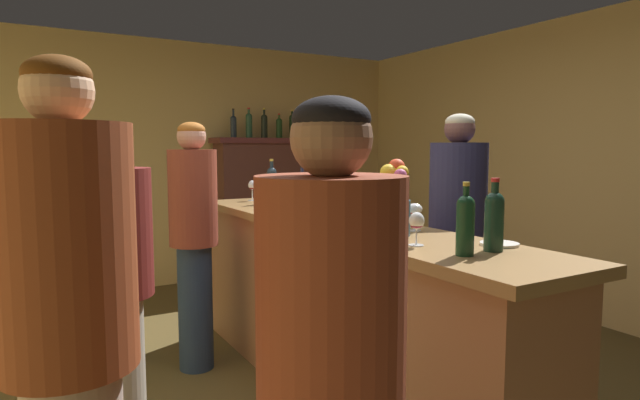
% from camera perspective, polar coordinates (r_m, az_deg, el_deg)
% --- Properties ---
extents(wall_back, '(5.68, 0.12, 2.61)m').
position_cam_1_polar(wall_back, '(5.90, -16.48, 3.72)').
color(wall_back, tan).
rests_on(wall_back, ground).
extents(wall_right, '(0.12, 6.43, 2.61)m').
position_cam_1_polar(wall_right, '(4.93, 29.15, 2.90)').
color(wall_right, tan).
rests_on(wall_right, ground).
extents(bar_counter, '(0.59, 3.06, 1.06)m').
position_cam_1_polar(bar_counter, '(3.19, 1.59, -11.59)').
color(bar_counter, '#986343').
rests_on(bar_counter, ground).
extents(display_cabinet, '(1.15, 0.39, 1.59)m').
position_cam_1_polar(display_cabinet, '(6.00, -6.04, -0.60)').
color(display_cabinet, '#552E26').
rests_on(display_cabinet, ground).
extents(wine_bottle_chardonnay, '(0.08, 0.08, 0.30)m').
position_cam_1_polar(wine_bottle_chardonnay, '(2.26, 18.29, -1.85)').
color(wine_bottle_chardonnay, '#163325').
rests_on(wine_bottle_chardonnay, bar_counter).
extents(wine_bottle_riesling, '(0.06, 0.06, 0.30)m').
position_cam_1_polar(wine_bottle_riesling, '(3.64, -1.95, 1.08)').
color(wine_bottle_riesling, '#21243F').
rests_on(wine_bottle_riesling, bar_counter).
extents(wine_bottle_syrah, '(0.07, 0.07, 0.29)m').
position_cam_1_polar(wine_bottle_syrah, '(2.14, 15.42, -2.33)').
color(wine_bottle_syrah, '#133921').
rests_on(wine_bottle_syrah, bar_counter).
extents(wine_bottle_malbec, '(0.07, 0.07, 0.34)m').
position_cam_1_polar(wine_bottle_malbec, '(4.04, -5.24, 1.81)').
color(wine_bottle_malbec, '#213038').
rests_on(wine_bottle_malbec, bar_counter).
extents(wine_glass_front, '(0.08, 0.08, 0.14)m').
position_cam_1_polar(wine_glass_front, '(2.72, 10.18, -1.12)').
color(wine_glass_front, white).
rests_on(wine_glass_front, bar_counter).
extents(wine_glass_mid, '(0.07, 0.07, 0.15)m').
position_cam_1_polar(wine_glass_mid, '(2.67, 4.06, -1.05)').
color(wine_glass_mid, white).
rests_on(wine_glass_mid, bar_counter).
extents(wine_glass_rear, '(0.07, 0.07, 0.15)m').
position_cam_1_polar(wine_glass_rear, '(2.31, 10.39, -2.42)').
color(wine_glass_rear, white).
rests_on(wine_glass_rear, bar_counter).
extents(wine_glass_spare, '(0.07, 0.07, 0.16)m').
position_cam_1_polar(wine_glass_spare, '(4.25, -7.34, 1.47)').
color(wine_glass_spare, white).
rests_on(wine_glass_spare, bar_counter).
extents(flower_arrangement, '(0.18, 0.16, 0.37)m').
position_cam_1_polar(flower_arrangement, '(2.56, 7.98, -0.03)').
color(flower_arrangement, '#31576D').
rests_on(flower_arrangement, bar_counter).
extents(cheese_plate, '(0.17, 0.17, 0.01)m').
position_cam_1_polar(cheese_plate, '(2.42, 18.80, -4.52)').
color(cheese_plate, white).
rests_on(cheese_plate, bar_counter).
extents(display_bottle_left, '(0.07, 0.07, 0.31)m').
position_cam_1_polar(display_bottle_left, '(5.83, -9.33, 7.95)').
color(display_bottle_left, '#212B34').
rests_on(display_bottle_left, display_cabinet).
extents(display_bottle_midleft, '(0.07, 0.07, 0.33)m').
position_cam_1_polar(display_bottle_midleft, '(5.90, -7.68, 8.12)').
color(display_bottle_midleft, '#24492F').
rests_on(display_bottle_midleft, display_cabinet).
extents(display_bottle_center, '(0.07, 0.07, 0.33)m').
position_cam_1_polar(display_bottle_center, '(5.97, -6.04, 8.07)').
color(display_bottle_center, black).
rests_on(display_bottle_center, display_cabinet).
extents(display_bottle_midright, '(0.07, 0.07, 0.28)m').
position_cam_1_polar(display_bottle_midright, '(6.05, -4.43, 7.85)').
color(display_bottle_midright, '#1B3A18').
rests_on(display_bottle_midright, display_cabinet).
extents(display_bottle_right, '(0.07, 0.07, 0.32)m').
position_cam_1_polar(display_bottle_right, '(6.12, -3.04, 8.06)').
color(display_bottle_right, black).
rests_on(display_bottle_right, display_cabinet).
extents(patron_near_entrance, '(0.35, 0.35, 1.60)m').
position_cam_1_polar(patron_near_entrance, '(3.86, -22.14, -3.78)').
color(patron_near_entrance, '#4C6748').
rests_on(patron_near_entrance, ground).
extents(patron_by_cabinet, '(0.39, 0.39, 1.61)m').
position_cam_1_polar(patron_by_cabinet, '(1.45, 1.18, -18.86)').
color(patron_by_cabinet, brown).
rests_on(patron_by_cabinet, ground).
extents(patron_tall, '(0.37, 0.37, 1.58)m').
position_cam_1_polar(patron_tall, '(2.60, -21.59, -8.43)').
color(patron_tall, gray).
rests_on(patron_tall, ground).
extents(patron_in_navy, '(0.37, 0.37, 1.72)m').
position_cam_1_polar(patron_in_navy, '(1.66, -25.40, -13.69)').
color(patron_in_navy, '#A18F82').
rests_on(patron_in_navy, ground).
extents(patron_redhead, '(0.32, 0.32, 1.65)m').
position_cam_1_polar(patron_redhead, '(3.58, -13.47, -3.59)').
color(patron_redhead, '#20304C').
rests_on(patron_redhead, ground).
extents(bartender, '(0.34, 0.34, 1.68)m').
position_cam_1_polar(bartender, '(3.25, 14.55, -4.35)').
color(bartender, maroon).
rests_on(bartender, ground).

